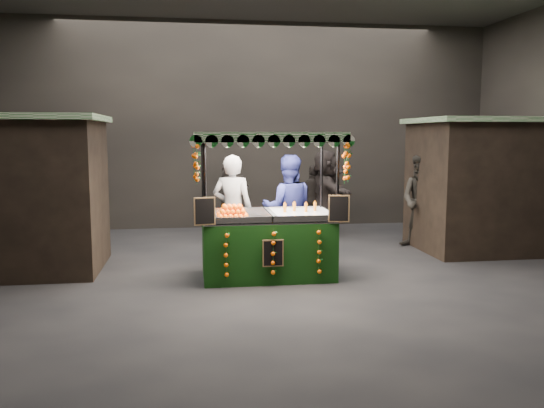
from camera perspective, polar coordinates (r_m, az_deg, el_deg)
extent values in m
plane|color=black|center=(9.18, 1.23, -7.28)|extent=(12.00, 12.00, 0.00)
cube|color=black|center=(13.85, -2.22, 7.99)|extent=(12.00, 0.10, 5.00)
cube|color=black|center=(4.06, 13.36, 10.06)|extent=(12.00, 0.10, 5.00)
cube|color=black|center=(10.24, -24.84, 0.67)|extent=(2.80, 2.00, 2.50)
cube|color=#104D16|center=(10.20, -25.22, 7.95)|extent=(3.00, 2.20, 0.10)
cube|color=black|center=(11.88, 21.39, 1.63)|extent=(2.80, 2.00, 2.50)
cube|color=#104D16|center=(11.84, 21.67, 7.91)|extent=(3.00, 2.20, 0.10)
cube|color=black|center=(8.99, -0.46, -4.53)|extent=(2.05, 1.12, 0.93)
cube|color=silver|center=(8.91, -0.46, -1.47)|extent=(2.05, 1.12, 0.04)
cylinder|color=black|center=(8.28, -6.81, -1.00)|extent=(0.05, 0.05, 2.24)
cylinder|color=black|center=(8.57, 6.67, -0.73)|extent=(0.05, 0.05, 2.24)
cylinder|color=black|center=(9.33, -7.00, -0.09)|extent=(0.05, 0.05, 2.24)
cylinder|color=black|center=(9.59, 5.02, 0.12)|extent=(0.05, 0.05, 2.24)
cube|color=#104D16|center=(8.81, -0.47, 7.08)|extent=(2.29, 1.35, 0.07)
cube|color=white|center=(8.99, 3.08, -1.04)|extent=(0.91, 1.01, 0.07)
cube|color=black|center=(8.22, -6.87, -0.73)|extent=(0.32, 0.09, 0.41)
cube|color=black|center=(8.51, 6.83, -0.47)|extent=(0.32, 0.09, 0.41)
cube|color=black|center=(8.41, 0.11, -5.03)|extent=(0.32, 0.02, 0.41)
imported|color=gray|center=(9.73, -4.03, -0.67)|extent=(0.82, 0.66, 1.94)
imported|color=navy|center=(10.01, 1.63, -0.47)|extent=(1.02, 0.84, 1.92)
imported|color=black|center=(11.92, -3.77, 0.36)|extent=(0.75, 0.62, 1.77)
imported|color=#272420|center=(11.61, 15.11, 0.28)|extent=(1.17, 1.15, 1.90)
imported|color=black|center=(12.89, 4.31, 0.45)|extent=(0.96, 0.46, 1.59)
imported|color=black|center=(13.00, 6.06, 0.61)|extent=(1.19, 1.17, 1.64)
imported|color=#2D2624|center=(11.77, -20.96, -0.84)|extent=(0.86, 0.85, 1.50)
imported|color=#2D2625|center=(12.60, 5.46, 1.11)|extent=(0.76, 1.86, 1.95)
imported|color=#292321|center=(12.63, -4.68, 0.31)|extent=(0.44, 0.62, 1.59)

